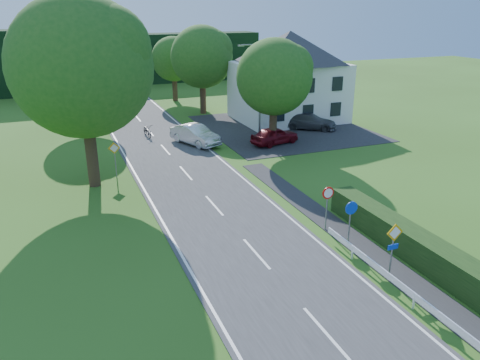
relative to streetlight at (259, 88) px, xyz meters
name	(u,v)px	position (x,y,z in m)	size (l,w,h in m)	color
road	(204,194)	(-8.06, -10.00, -4.44)	(7.00, 80.00, 0.04)	#333436
parking_pad	(283,128)	(3.94, 3.00, -4.44)	(14.00, 16.00, 0.04)	#232326
line_edge_left	(151,201)	(-11.31, -10.00, -4.42)	(0.12, 80.00, 0.01)	white
line_edge_right	(252,186)	(-4.81, -10.00, -4.42)	(0.12, 80.00, 0.01)	white
line_centre	(204,193)	(-8.06, -10.00, -4.42)	(0.12, 80.00, 0.01)	white
tree_main	(85,94)	(-14.06, -6.00, 1.36)	(9.40, 9.40, 11.64)	#1F5218
tree_left_far	(84,82)	(-13.06, 10.00, -0.17)	(7.00, 7.00, 8.58)	#1F5218
tree_right_far	(202,70)	(-1.06, 12.00, 0.08)	(7.40, 7.40, 9.09)	#1F5218
tree_left_back	(80,69)	(-12.56, 22.00, -0.43)	(6.60, 6.60, 8.07)	#1F5218
tree_right_back	(174,69)	(-2.06, 20.00, -0.68)	(6.20, 6.20, 7.56)	#1F5218
tree_right_mid	(274,93)	(0.44, -2.00, -0.17)	(7.00, 7.00, 8.58)	#1F5218
treeline_right	(160,58)	(-0.06, 36.00, -0.96)	(30.00, 5.00, 7.00)	black
house_white	(289,75)	(5.94, 6.00, -0.06)	(10.60, 8.40, 8.60)	white
streetlight	(259,88)	(0.00, 0.00, 0.00)	(2.03, 0.18, 8.00)	slate
sign_priority_right	(394,241)	(-3.76, -22.02, -2.67)	(0.78, 0.09, 2.59)	slate
sign_roundabout	(351,215)	(-3.76, -19.02, -2.79)	(0.64, 0.08, 2.37)	slate
sign_speed_limit	(328,198)	(-3.76, -17.03, -2.70)	(0.64, 0.11, 2.37)	slate
sign_priority_left	(115,153)	(-12.56, -5.02, -2.75)	(0.78, 0.09, 2.44)	slate
moving_car	(195,135)	(-5.36, 0.66, -3.63)	(1.69, 4.84, 1.60)	silver
motorcycle	(147,130)	(-8.54, 4.63, -3.88)	(0.72, 2.06, 1.08)	black
parked_car_red	(275,135)	(0.76, -1.72, -3.71)	(1.70, 4.22, 1.44)	#630B13
parked_car_grey	(310,121)	(5.99, 1.67, -3.70)	(2.02, 4.96, 1.44)	#4B4B50
parked_car_silver_b	(311,116)	(7.37, 3.86, -3.81)	(2.05, 4.44, 1.23)	silver
parasol	(289,115)	(4.85, 3.71, -3.43)	(2.16, 2.20, 1.98)	#A31E0D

